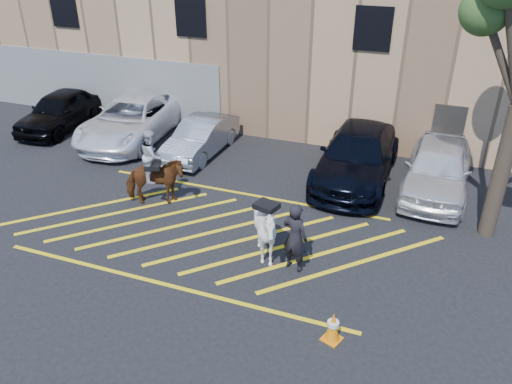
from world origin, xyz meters
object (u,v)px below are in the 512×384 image
(car_blue_suv, at_px, (357,155))
(saddled_white, at_px, (266,230))
(car_white_suv, at_px, (438,168))
(traffic_cone, at_px, (333,326))
(car_silver_sedan, at_px, (201,137))
(mounted_bay, at_px, (154,175))
(car_white_pickup, at_px, (133,119))
(car_black_suv, at_px, (60,110))
(handler, at_px, (295,237))

(car_blue_suv, distance_m, saddled_white, 5.80)
(saddled_white, bearing_deg, car_white_suv, 54.53)
(car_blue_suv, xyz_separation_m, traffic_cone, (0.94, -7.87, -0.48))
(car_silver_sedan, distance_m, mounted_bay, 4.03)
(car_white_pickup, height_order, car_blue_suv, car_blue_suv)
(traffic_cone, bearing_deg, car_blue_suv, 96.84)
(car_black_suv, distance_m, car_silver_sedan, 6.85)
(mounted_bay, bearing_deg, car_black_suv, 148.50)
(car_blue_suv, bearing_deg, traffic_cone, -82.77)
(car_white_suv, bearing_deg, handler, -116.46)
(mounted_bay, xyz_separation_m, saddled_white, (4.20, -1.58, -0.08))
(car_white_pickup, xyz_separation_m, handler, (8.65, -6.17, 0.11))
(car_white_suv, relative_size, handler, 2.64)
(car_white_pickup, bearing_deg, handler, -40.44)
(car_black_suv, height_order, saddled_white, saddled_white)
(car_blue_suv, xyz_separation_m, saddled_white, (-1.33, -5.64, 0.07))
(car_silver_sedan, bearing_deg, car_black_suv, 178.48)
(car_white_pickup, distance_m, car_blue_suv, 9.19)
(car_silver_sedan, height_order, car_white_suv, car_white_suv)
(car_white_pickup, bearing_deg, mounted_bay, -55.78)
(car_black_suv, distance_m, saddled_white, 12.89)
(car_black_suv, height_order, car_white_suv, car_white_suv)
(handler, relative_size, saddled_white, 0.94)
(car_white_pickup, xyz_separation_m, car_silver_sedan, (3.28, -0.49, -0.16))
(saddled_white, bearing_deg, handler, -7.13)
(car_silver_sedan, relative_size, traffic_cone, 5.59)
(handler, height_order, mounted_bay, mounted_bay)
(car_black_suv, xyz_separation_m, car_silver_sedan, (6.83, -0.42, -0.11))
(handler, bearing_deg, traffic_cone, 140.33)
(car_white_suv, relative_size, traffic_cone, 6.78)
(car_silver_sedan, relative_size, car_blue_suv, 0.70)
(car_black_suv, relative_size, car_blue_suv, 0.79)
(car_black_suv, xyz_separation_m, car_blue_suv, (12.74, -0.36, 0.06))
(car_white_pickup, relative_size, car_silver_sedan, 1.46)
(car_black_suv, relative_size, car_white_suv, 0.93)
(car_black_suv, bearing_deg, car_silver_sedan, -8.35)
(car_white_pickup, height_order, car_white_suv, car_white_suv)
(car_blue_suv, bearing_deg, car_silver_sedan, -179.00)
(handler, bearing_deg, saddled_white, 8.52)
(car_black_suv, bearing_deg, car_white_suv, -6.58)
(car_silver_sedan, xyz_separation_m, handler, (5.37, -5.68, 0.26))
(car_white_suv, bearing_deg, car_blue_suv, -179.73)
(handler, xyz_separation_m, saddled_white, (-0.80, 0.10, -0.02))
(car_silver_sedan, distance_m, saddled_white, 7.22)
(handler, height_order, traffic_cone, handler)
(car_silver_sedan, distance_m, handler, 7.82)
(car_black_suv, height_order, traffic_cone, car_black_suv)
(mounted_bay, bearing_deg, car_blue_suv, 36.31)
(car_silver_sedan, bearing_deg, handler, -44.59)
(traffic_cone, bearing_deg, car_black_suv, 148.97)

